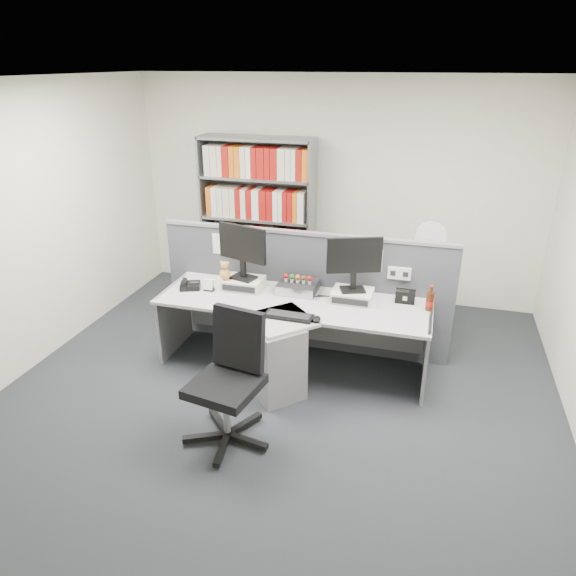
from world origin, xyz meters
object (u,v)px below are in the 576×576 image
(desk_phone, at_px, (190,285))
(desk_fan, at_px, (430,240))
(shelving_unit, at_px, (258,221))
(office_chair, at_px, (230,375))
(filing_cabinet, at_px, (423,300))
(desk, at_px, (286,336))
(monitor_left, at_px, (242,248))
(monitor_right, at_px, (354,260))
(desktop_pc, at_px, (298,287))
(speaker, at_px, (405,296))
(cola_bottle, at_px, (430,301))
(keyboard, at_px, (289,316))
(desk_calendar, at_px, (209,286))
(mouse, at_px, (317,319))

(desk_phone, distance_m, desk_fan, 2.58)
(shelving_unit, relative_size, office_chair, 1.90)
(office_chair, bearing_deg, filing_cabinet, 59.11)
(shelving_unit, bearing_deg, desk_fan, -12.08)
(desk, distance_m, desk_fan, 1.94)
(shelving_unit, distance_m, desk_fan, 2.15)
(desk_phone, distance_m, filing_cabinet, 2.59)
(monitor_left, xyz_separation_m, shelving_unit, (-0.34, 1.46, -0.17))
(monitor_right, distance_m, desktop_pc, 0.66)
(desk, distance_m, desktop_pc, 0.54)
(shelving_unit, bearing_deg, speaker, -35.40)
(filing_cabinet, bearing_deg, cola_bottle, -86.80)
(desktop_pc, distance_m, keyboard, 0.58)
(shelving_unit, bearing_deg, desktop_pc, -57.56)
(keyboard, distance_m, desk_calendar, 0.99)
(monitor_left, distance_m, cola_bottle, 1.85)
(filing_cabinet, bearing_deg, desk_calendar, -150.32)
(desk_phone, xyz_separation_m, shelving_unit, (0.17, 1.63, 0.22))
(keyboard, height_order, desk_calendar, desk_calendar)
(monitor_right, height_order, mouse, monitor_right)
(monitor_left, xyz_separation_m, desk_phone, (-0.52, -0.16, -0.40))
(monitor_left, distance_m, office_chair, 1.48)
(desk, bearing_deg, shelving_unit, 115.96)
(keyboard, height_order, cola_bottle, cola_bottle)
(desk, distance_m, office_chair, 0.95)
(shelving_unit, height_order, office_chair, shelving_unit)
(desktop_pc, distance_m, desk_calendar, 0.88)
(filing_cabinet, bearing_deg, desktop_pc, -141.61)
(monitor_right, height_order, speaker, monitor_right)
(desk_calendar, relative_size, cola_bottle, 0.49)
(desk, height_order, desk_fan, desk_fan)
(desktop_pc, relative_size, filing_cabinet, 0.53)
(speaker, bearing_deg, shelving_unit, 144.60)
(desk_phone, distance_m, cola_bottle, 2.34)
(monitor_right, bearing_deg, office_chair, -119.28)
(desk_phone, height_order, speaker, speaker)
(mouse, distance_m, cola_bottle, 1.07)
(desk_calendar, height_order, desk_fan, desk_fan)
(mouse, bearing_deg, desk_phone, 165.41)
(desk_phone, bearing_deg, shelving_unit, 83.88)
(desktop_pc, xyz_separation_m, mouse, (0.32, -0.58, -0.03))
(keyboard, bearing_deg, desk_calendar, 158.95)
(desk, xyz_separation_m, mouse, (0.32, -0.14, 0.28))
(monitor_right, relative_size, shelving_unit, 0.26)
(desk, distance_m, mouse, 0.45)
(desk_calendar, distance_m, filing_cabinet, 2.41)
(cola_bottle, bearing_deg, mouse, -151.97)
(desk_calendar, bearing_deg, speaker, 7.57)
(desktop_pc, bearing_deg, mouse, -61.03)
(desktop_pc, xyz_separation_m, keyboard, (0.07, -0.58, -0.04))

